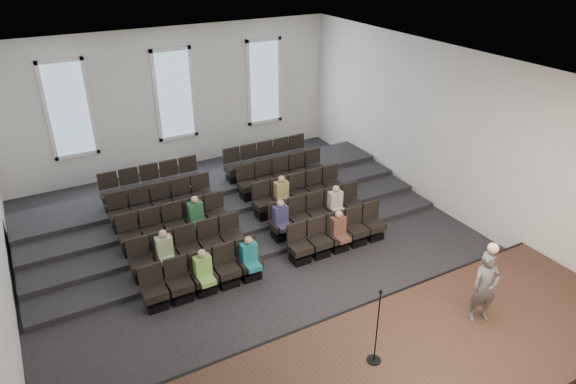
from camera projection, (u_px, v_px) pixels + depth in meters
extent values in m
plane|color=black|center=(265.00, 258.00, 13.73)|extent=(14.00, 14.00, 0.00)
cube|color=white|center=(261.00, 71.00, 11.45)|extent=(12.00, 14.00, 0.02)
cube|color=white|center=(175.00, 100.00, 18.07)|extent=(12.00, 0.04, 5.00)
cube|color=white|center=(489.00, 359.00, 7.12)|extent=(12.00, 0.04, 5.00)
cube|color=white|center=(445.00, 132.00, 15.19)|extent=(0.04, 14.00, 5.00)
cube|color=#3D251A|center=(387.00, 381.00, 9.64)|extent=(11.80, 3.60, 0.50)
cube|color=black|center=(335.00, 325.00, 11.02)|extent=(11.80, 0.06, 0.52)
cube|color=black|center=(231.00, 217.00, 15.51)|extent=(11.80, 4.80, 0.15)
cube|color=black|center=(224.00, 208.00, 15.88)|extent=(11.80, 3.75, 0.30)
cube|color=black|center=(217.00, 199.00, 16.26)|extent=(11.80, 2.70, 0.45)
cube|color=black|center=(211.00, 190.00, 16.63)|extent=(11.80, 1.65, 0.60)
cube|color=black|center=(156.00, 304.00, 11.87)|extent=(0.47, 0.43, 0.20)
cube|color=black|center=(155.00, 293.00, 11.73)|extent=(0.55, 0.50, 0.19)
cube|color=black|center=(150.00, 274.00, 11.71)|extent=(0.55, 0.08, 0.50)
cube|color=black|center=(181.00, 296.00, 12.13)|extent=(0.47, 0.43, 0.20)
cube|color=black|center=(180.00, 285.00, 11.99)|extent=(0.55, 0.50, 0.19)
cube|color=black|center=(176.00, 266.00, 11.97)|extent=(0.55, 0.08, 0.50)
cube|color=black|center=(205.00, 288.00, 12.39)|extent=(0.47, 0.43, 0.20)
cube|color=black|center=(204.00, 278.00, 12.25)|extent=(0.55, 0.50, 0.19)
cube|color=black|center=(200.00, 259.00, 12.22)|extent=(0.55, 0.08, 0.50)
cube|color=black|center=(228.00, 281.00, 12.65)|extent=(0.47, 0.43, 0.20)
cube|color=black|center=(228.00, 271.00, 12.51)|extent=(0.55, 0.50, 0.19)
cube|color=black|center=(223.00, 252.00, 12.48)|extent=(0.55, 0.08, 0.50)
cube|color=black|center=(250.00, 274.00, 12.91)|extent=(0.47, 0.43, 0.20)
cube|color=black|center=(250.00, 264.00, 12.76)|extent=(0.55, 0.50, 0.19)
cube|color=black|center=(246.00, 246.00, 12.74)|extent=(0.55, 0.08, 0.50)
cube|color=black|center=(300.00, 258.00, 13.53)|extent=(0.47, 0.43, 0.20)
cube|color=black|center=(300.00, 248.00, 13.39)|extent=(0.55, 0.50, 0.19)
cube|color=black|center=(296.00, 231.00, 13.37)|extent=(0.55, 0.08, 0.50)
cube|color=black|center=(319.00, 252.00, 13.79)|extent=(0.47, 0.43, 0.20)
cube|color=black|center=(320.00, 242.00, 13.65)|extent=(0.55, 0.50, 0.19)
cube|color=black|center=(316.00, 226.00, 13.63)|extent=(0.55, 0.08, 0.50)
cube|color=black|center=(338.00, 246.00, 14.05)|extent=(0.47, 0.43, 0.20)
cube|color=black|center=(338.00, 237.00, 13.91)|extent=(0.55, 0.50, 0.19)
cube|color=black|center=(335.00, 220.00, 13.88)|extent=(0.55, 0.08, 0.50)
cube|color=black|center=(356.00, 240.00, 14.31)|extent=(0.47, 0.43, 0.20)
cube|color=black|center=(356.00, 231.00, 14.17)|extent=(0.55, 0.50, 0.19)
cube|color=black|center=(353.00, 215.00, 14.14)|extent=(0.55, 0.08, 0.50)
cube|color=black|center=(373.00, 235.00, 14.56)|extent=(0.47, 0.43, 0.20)
cube|color=black|center=(374.00, 226.00, 14.42)|extent=(0.55, 0.50, 0.19)
cube|color=black|center=(370.00, 210.00, 14.40)|extent=(0.55, 0.08, 0.50)
cube|color=black|center=(144.00, 275.00, 12.62)|extent=(0.47, 0.43, 0.20)
cube|color=black|center=(142.00, 265.00, 12.48)|extent=(0.55, 0.50, 0.19)
cube|color=black|center=(138.00, 246.00, 12.46)|extent=(0.55, 0.08, 0.50)
cube|color=black|center=(167.00, 268.00, 12.88)|extent=(0.47, 0.43, 0.20)
cube|color=black|center=(166.00, 258.00, 12.74)|extent=(0.55, 0.50, 0.19)
cube|color=black|center=(162.00, 240.00, 12.72)|extent=(0.55, 0.08, 0.50)
cube|color=black|center=(190.00, 261.00, 13.14)|extent=(0.47, 0.43, 0.20)
cube|color=black|center=(189.00, 251.00, 13.00)|extent=(0.55, 0.50, 0.19)
cube|color=black|center=(185.00, 234.00, 12.98)|extent=(0.55, 0.08, 0.50)
cube|color=black|center=(212.00, 255.00, 13.40)|extent=(0.47, 0.43, 0.20)
cube|color=black|center=(211.00, 245.00, 13.26)|extent=(0.55, 0.50, 0.19)
cube|color=black|center=(207.00, 228.00, 13.23)|extent=(0.55, 0.08, 0.50)
cube|color=black|center=(233.00, 249.00, 13.66)|extent=(0.47, 0.43, 0.20)
cube|color=black|center=(233.00, 239.00, 13.51)|extent=(0.55, 0.50, 0.19)
cube|color=black|center=(229.00, 222.00, 13.49)|extent=(0.55, 0.08, 0.50)
cube|color=black|center=(281.00, 235.00, 14.28)|extent=(0.47, 0.43, 0.20)
cube|color=black|center=(281.00, 225.00, 14.14)|extent=(0.55, 0.50, 0.19)
cube|color=black|center=(277.00, 209.00, 14.12)|extent=(0.55, 0.08, 0.50)
cube|color=black|center=(300.00, 230.00, 14.54)|extent=(0.47, 0.43, 0.20)
cube|color=black|center=(300.00, 220.00, 14.40)|extent=(0.55, 0.50, 0.19)
cube|color=black|center=(296.00, 204.00, 14.38)|extent=(0.55, 0.08, 0.50)
cube|color=black|center=(318.00, 224.00, 14.80)|extent=(0.47, 0.43, 0.20)
cube|color=black|center=(318.00, 215.00, 14.66)|extent=(0.55, 0.50, 0.19)
cube|color=black|center=(315.00, 199.00, 14.63)|extent=(0.55, 0.08, 0.50)
cube|color=black|center=(335.00, 219.00, 15.06)|extent=(0.47, 0.43, 0.20)
cube|color=black|center=(336.00, 210.00, 14.92)|extent=(0.55, 0.50, 0.19)
cube|color=black|center=(332.00, 195.00, 14.89)|extent=(0.55, 0.08, 0.50)
cube|color=black|center=(352.00, 214.00, 15.31)|extent=(0.47, 0.43, 0.20)
cube|color=black|center=(352.00, 205.00, 15.17)|extent=(0.55, 0.50, 0.19)
cube|color=black|center=(349.00, 190.00, 15.15)|extent=(0.55, 0.08, 0.50)
cube|color=black|center=(132.00, 249.00, 13.37)|extent=(0.47, 0.42, 0.20)
cube|color=black|center=(131.00, 239.00, 13.23)|extent=(0.55, 0.50, 0.19)
cube|color=black|center=(126.00, 222.00, 13.21)|extent=(0.55, 0.08, 0.50)
cube|color=black|center=(155.00, 243.00, 13.63)|extent=(0.47, 0.42, 0.20)
cube|color=black|center=(154.00, 233.00, 13.49)|extent=(0.55, 0.50, 0.19)
cube|color=black|center=(149.00, 216.00, 13.47)|extent=(0.55, 0.08, 0.50)
cube|color=black|center=(177.00, 237.00, 13.89)|extent=(0.47, 0.42, 0.20)
cube|color=black|center=(176.00, 227.00, 13.75)|extent=(0.55, 0.50, 0.19)
cube|color=black|center=(172.00, 211.00, 13.73)|extent=(0.55, 0.08, 0.50)
cube|color=black|center=(198.00, 232.00, 14.15)|extent=(0.47, 0.42, 0.20)
cube|color=black|center=(197.00, 222.00, 14.01)|extent=(0.55, 0.50, 0.19)
cube|color=black|center=(193.00, 206.00, 13.98)|extent=(0.55, 0.08, 0.50)
cube|color=black|center=(218.00, 226.00, 14.41)|extent=(0.47, 0.42, 0.20)
cube|color=black|center=(217.00, 217.00, 14.27)|extent=(0.55, 0.50, 0.19)
cube|color=black|center=(214.00, 201.00, 14.24)|extent=(0.55, 0.08, 0.50)
cube|color=black|center=(264.00, 214.00, 15.03)|extent=(0.47, 0.42, 0.20)
cube|color=black|center=(264.00, 205.00, 14.89)|extent=(0.55, 0.50, 0.19)
cube|color=black|center=(260.00, 189.00, 14.87)|extent=(0.55, 0.08, 0.50)
cube|color=black|center=(282.00, 209.00, 15.29)|extent=(0.47, 0.42, 0.20)
cube|color=black|center=(282.00, 200.00, 15.15)|extent=(0.55, 0.50, 0.19)
cube|color=black|center=(279.00, 185.00, 15.13)|extent=(0.55, 0.08, 0.50)
cube|color=black|center=(300.00, 205.00, 15.55)|extent=(0.47, 0.42, 0.20)
cube|color=black|center=(300.00, 196.00, 15.41)|extent=(0.55, 0.50, 0.19)
cube|color=black|center=(296.00, 181.00, 15.38)|extent=(0.55, 0.08, 0.50)
cube|color=black|center=(316.00, 200.00, 15.81)|extent=(0.47, 0.42, 0.20)
cube|color=black|center=(317.00, 191.00, 15.67)|extent=(0.55, 0.50, 0.19)
cube|color=black|center=(313.00, 176.00, 15.64)|extent=(0.55, 0.08, 0.50)
cube|color=black|center=(333.00, 196.00, 16.07)|extent=(0.47, 0.42, 0.20)
cube|color=black|center=(333.00, 187.00, 15.92)|extent=(0.55, 0.50, 0.19)
cube|color=black|center=(330.00, 172.00, 15.90)|extent=(0.55, 0.08, 0.50)
cube|color=black|center=(122.00, 226.00, 14.12)|extent=(0.47, 0.42, 0.20)
cube|color=black|center=(120.00, 216.00, 13.98)|extent=(0.55, 0.50, 0.19)
cube|color=black|center=(116.00, 200.00, 13.96)|extent=(0.55, 0.08, 0.50)
cube|color=black|center=(144.00, 221.00, 14.38)|extent=(0.47, 0.42, 0.20)
cube|color=black|center=(142.00, 211.00, 14.24)|extent=(0.55, 0.50, 0.19)
cube|color=black|center=(138.00, 195.00, 14.22)|extent=(0.55, 0.08, 0.50)
cube|color=black|center=(165.00, 216.00, 14.64)|extent=(0.47, 0.42, 0.20)
cube|color=black|center=(163.00, 206.00, 14.50)|extent=(0.55, 0.50, 0.19)
cube|color=black|center=(160.00, 190.00, 14.48)|extent=(0.55, 0.08, 0.50)
cube|color=black|center=(185.00, 211.00, 14.90)|extent=(0.47, 0.42, 0.20)
cube|color=black|center=(184.00, 201.00, 14.76)|extent=(0.55, 0.50, 0.19)
cube|color=black|center=(180.00, 186.00, 14.73)|extent=(0.55, 0.08, 0.50)
cube|color=black|center=(204.00, 206.00, 15.16)|extent=(0.47, 0.42, 0.20)
cube|color=black|center=(204.00, 197.00, 15.02)|extent=(0.55, 0.50, 0.19)
cube|color=black|center=(200.00, 181.00, 14.99)|extent=(0.55, 0.08, 0.50)
cube|color=black|center=(249.00, 195.00, 15.78)|extent=(0.47, 0.42, 0.20)
cube|color=black|center=(249.00, 186.00, 15.64)|extent=(0.55, 0.50, 0.19)
cube|color=black|center=(245.00, 171.00, 15.62)|extent=(0.55, 0.08, 0.50)
cube|color=black|center=(266.00, 191.00, 16.04)|extent=(0.47, 0.42, 0.20)
cube|color=black|center=(266.00, 182.00, 15.90)|extent=(0.55, 0.50, 0.19)
cube|color=black|center=(263.00, 167.00, 15.88)|extent=(0.55, 0.08, 0.50)
cube|color=black|center=(283.00, 187.00, 16.30)|extent=(0.47, 0.42, 0.20)
cube|color=black|center=(283.00, 178.00, 16.16)|extent=(0.55, 0.50, 0.19)
cube|color=black|center=(280.00, 164.00, 16.13)|extent=(0.55, 0.08, 0.50)
cube|color=black|center=(299.00, 183.00, 16.56)|extent=(0.47, 0.42, 0.20)
cube|color=black|center=(300.00, 174.00, 16.42)|extent=(0.55, 0.50, 0.19)
cube|color=black|center=(296.00, 160.00, 16.39)|extent=(0.55, 0.08, 0.50)
cube|color=black|center=(315.00, 179.00, 16.82)|extent=(0.47, 0.42, 0.20)
cube|color=black|center=(315.00, 170.00, 16.67)|extent=(0.55, 0.50, 0.19)
cube|color=black|center=(312.00, 156.00, 16.65)|extent=(0.55, 0.08, 0.50)
cube|color=black|center=(113.00, 205.00, 14.87)|extent=(0.47, 0.42, 0.20)
cube|color=black|center=(111.00, 196.00, 14.73)|extent=(0.55, 0.50, 0.19)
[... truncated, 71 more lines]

